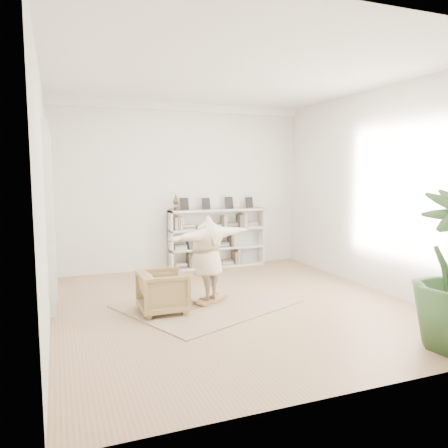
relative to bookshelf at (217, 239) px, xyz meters
name	(u,v)px	position (x,y,z in m)	size (l,w,h in m)	color
floor	(234,305)	(-0.74, -2.82, -0.64)	(6.00, 6.00, 0.00)	#91754B
room_shell	(182,107)	(-0.74, 0.12, 2.87)	(6.00, 6.00, 6.00)	silver
doors	(50,217)	(-3.45, -1.52, 0.76)	(0.09, 1.78, 2.92)	white
bookshelf	(217,239)	(0.00, 0.00, 0.00)	(2.20, 0.35, 1.64)	silver
armchair	(163,292)	(-1.89, -2.77, -0.31)	(0.69, 0.71, 0.65)	tan
rug	(208,303)	(-1.12, -2.61, -0.63)	(2.50, 2.00, 0.02)	tan
rocker_board	(208,300)	(-1.12, -2.61, -0.57)	(0.53, 0.43, 0.10)	olive
person	(207,256)	(-1.12, -2.61, 0.16)	(1.67, 0.45, 1.36)	beige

